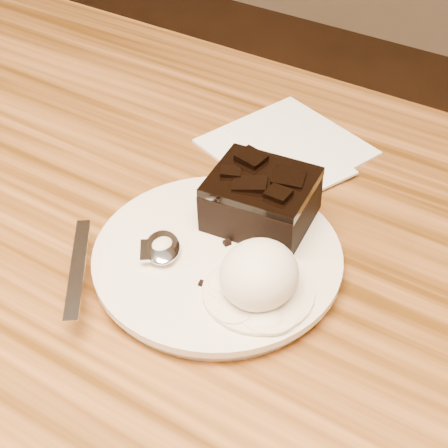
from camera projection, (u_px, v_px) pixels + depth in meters
The scene contains 10 objects.
plate at pixel (217, 260), 0.56m from camera, with size 0.20×0.20×0.02m, color white.
brownie at pixel (261, 202), 0.57m from camera, with size 0.08×0.07×0.04m, color black.
ice_cream_scoop at pixel (259, 274), 0.51m from camera, with size 0.06×0.06×0.05m, color white.
melt_puddle at pixel (258, 292), 0.52m from camera, with size 0.09×0.09×0.00m, color #EBE7CD.
spoon at pixel (162, 249), 0.55m from camera, with size 0.03×0.16×0.01m, color silver, non-canonical shape.
napkin at pixel (286, 146), 0.69m from camera, with size 0.14×0.14×0.01m, color white.
crumb_a at pixel (227, 243), 0.56m from camera, with size 0.01×0.01×0.00m, color black.
crumb_b at pixel (202, 283), 0.53m from camera, with size 0.01×0.01×0.00m, color black.
crumb_c at pixel (220, 276), 0.53m from camera, with size 0.01×0.00×0.00m, color black.
crumb_d at pixel (217, 290), 0.52m from camera, with size 0.01×0.01×0.00m, color black.
Camera 1 is at (0.33, -0.27, 1.15)m, focal length 55.25 mm.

